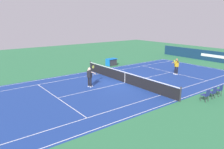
{
  "coord_description": "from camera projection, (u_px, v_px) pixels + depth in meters",
  "views": [
    {
      "loc": [
        12.17,
        14.05,
        5.5
      ],
      "look_at": [
        1.26,
        -0.25,
        0.9
      ],
      "focal_mm": 34.71,
      "sensor_mm": 36.0,
      "label": 1
    }
  ],
  "objects": [
    {
      "name": "tennis_player_near",
      "position": [
        90.0,
        76.0,
        17.92
      ],
      "size": [
        1.0,
        0.85,
        1.7
      ],
      "color": "black",
      "rests_on": "ground_plane"
    },
    {
      "name": "court_slab",
      "position": [
        125.0,
        83.0,
        19.34
      ],
      "size": [
        24.2,
        11.4,
        0.0
      ],
      "primitive_type": "cube",
      "color": "navy",
      "rests_on": "ground_plane"
    },
    {
      "name": "court_line_markings",
      "position": [
        125.0,
        83.0,
        19.33
      ],
      "size": [
        23.85,
        11.05,
        0.01
      ],
      "color": "white",
      "rests_on": "ground_plane"
    },
    {
      "name": "spectator_chair_2",
      "position": [
        206.0,
        95.0,
        14.75
      ],
      "size": [
        0.44,
        0.44,
        0.88
      ],
      "color": "#38383D",
      "rests_on": "ground_plane"
    },
    {
      "name": "ground_plane",
      "position": [
        125.0,
        83.0,
        19.34
      ],
      "size": [
        60.0,
        60.0,
        0.0
      ],
      "primitive_type": "plane",
      "color": "#2D7247"
    },
    {
      "name": "spectator_chair_1",
      "position": [
        213.0,
        92.0,
        15.28
      ],
      "size": [
        0.44,
        0.44,
        0.88
      ],
      "color": "#38383D",
      "rests_on": "ground_plane"
    },
    {
      "name": "tennis_ball",
      "position": [
        119.0,
        76.0,
        21.44
      ],
      "size": [
        0.07,
        0.07,
        0.07
      ],
      "primitive_type": "sphere",
      "color": "#CCE01E",
      "rests_on": "ground_plane"
    },
    {
      "name": "spectator_chair_0",
      "position": [
        219.0,
        90.0,
        15.8
      ],
      "size": [
        0.44,
        0.44,
        0.88
      ],
      "color": "#38383D",
      "rests_on": "ground_plane"
    },
    {
      "name": "tennis_net",
      "position": [
        125.0,
        77.0,
        19.21
      ],
      "size": [
        0.1,
        11.7,
        1.08
      ],
      "color": "#2D2D33",
      "rests_on": "ground_plane"
    },
    {
      "name": "equipment_cart_tarped",
      "position": [
        111.0,
        62.0,
        26.43
      ],
      "size": [
        1.25,
        0.84,
        0.85
      ],
      "color": "#2D2D33",
      "rests_on": "ground_plane"
    },
    {
      "name": "stadium_barrier",
      "position": [
        217.0,
        57.0,
        28.5
      ],
      "size": [
        0.26,
        17.0,
        1.4
      ],
      "color": "#112D4C",
      "rests_on": "ground_plane"
    },
    {
      "name": "tennis_player_far",
      "position": [
        176.0,
        66.0,
        22.01
      ],
      "size": [
        1.09,
        0.78,
        1.7
      ],
      "color": "black",
      "rests_on": "ground_plane"
    }
  ]
}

